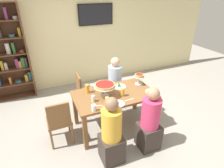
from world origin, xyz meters
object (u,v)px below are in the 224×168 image
salad_plate_spare (118,103)px  water_glass_clear_far (94,108)px  diner_far_right (115,85)px  deep_dish_pizza_stand (105,86)px  salad_plate_near_diner (120,86)px  water_glass_clear_near (93,99)px  bookshelf (2,55)px  diner_near_right (150,123)px  dining_table (114,98)px  cutlery_fork_near (130,100)px  personal_pizza_stand (139,77)px  chair_far_left (84,91)px  beer_glass_amber_short (87,89)px  cutlery_knife_near (97,106)px  beer_glass_amber_spare (123,92)px  beer_glass_amber_tall (107,102)px  diner_near_left (112,135)px  salad_plate_far_diner (151,91)px  chair_head_west (59,120)px  television (96,14)px

salad_plate_spare → water_glass_clear_far: (-0.42, -0.02, 0.04)m
diner_far_right → deep_dish_pizza_stand: (-0.52, -0.72, 0.45)m
salad_plate_near_diner → water_glass_clear_near: size_ratio=2.12×
bookshelf → diner_near_right: size_ratio=1.92×
deep_dish_pizza_stand → dining_table: bearing=1.8°
diner_far_right → cutlery_fork_near: 1.06m
personal_pizza_stand → salad_plate_spare: personal_pizza_stand is taller
chair_far_left → beer_glass_amber_short: (-0.07, -0.52, 0.34)m
diner_near_right → salad_plate_near_diner: (-0.12, 0.90, 0.27)m
water_glass_clear_near → cutlery_knife_near: 0.15m
cutlery_knife_near → water_glass_clear_far: bearing=-106.6°
beer_glass_amber_spare → salad_plate_spare: bearing=-132.6°
chair_far_left → water_glass_clear_near: (-0.07, -0.85, 0.31)m
beer_glass_amber_tall → cutlery_knife_near: bearing=154.6°
diner_near_right → chair_far_left: diner_near_right is taller
diner_near_right → water_glass_clear_near: 1.02m
salad_plate_near_diner → beer_glass_amber_tall: beer_glass_amber_tall is taller
diner_far_right → beer_glass_amber_tall: diner_far_right is taller
beer_glass_amber_spare → dining_table: bearing=128.8°
cutlery_fork_near → cutlery_knife_near: same height
beer_glass_amber_short → water_glass_clear_far: bearing=-96.8°
diner_near_left → diner_near_right: bearing=-89.6°
personal_pizza_stand → beer_glass_amber_tall: bearing=-151.9°
dining_table → salad_plate_far_diner: salad_plate_far_diner is taller
cutlery_fork_near → diner_near_right: bearing=-74.9°
water_glass_clear_near → water_glass_clear_far: 0.27m
water_glass_clear_near → salad_plate_far_diner: bearing=-6.7°
beer_glass_amber_tall → water_glass_clear_near: beer_glass_amber_tall is taller
water_glass_clear_near → personal_pizza_stand: bearing=13.4°
chair_head_west → beer_glass_amber_tall: 0.87m
television → beer_glass_amber_spare: (-0.31, -2.24, -1.03)m
dining_table → deep_dish_pizza_stand: size_ratio=3.83×
salad_plate_near_diner → water_glass_clear_near: (-0.63, -0.29, 0.04)m
television → diner_near_left: 3.23m
deep_dish_pizza_stand → cutlery_knife_near: (-0.24, -0.23, -0.20)m
diner_near_left → chair_head_west: size_ratio=1.32×
dining_table → water_glass_clear_near: size_ratio=13.11×
dining_table → cutlery_fork_near: 0.35m
diner_near_right → chair_head_west: 1.50m
chair_head_west → salad_plate_spare: (0.94, -0.29, 0.27)m
personal_pizza_stand → water_glass_clear_near: 1.07m
bookshelf → cutlery_knife_near: bookshelf is taller
dining_table → chair_far_left: chair_far_left is taller
chair_head_west → beer_glass_amber_short: bearing=25.0°
personal_pizza_stand → salad_plate_spare: bearing=-144.9°
salad_plate_near_diner → salad_plate_spare: bearing=-118.4°
water_glass_clear_far → cutlery_fork_near: bearing=5.3°
television → water_glass_clear_near: television is taller
salad_plate_near_diner → beer_glass_amber_short: beer_glass_amber_short is taller
salad_plate_far_diner → television: bearing=95.9°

